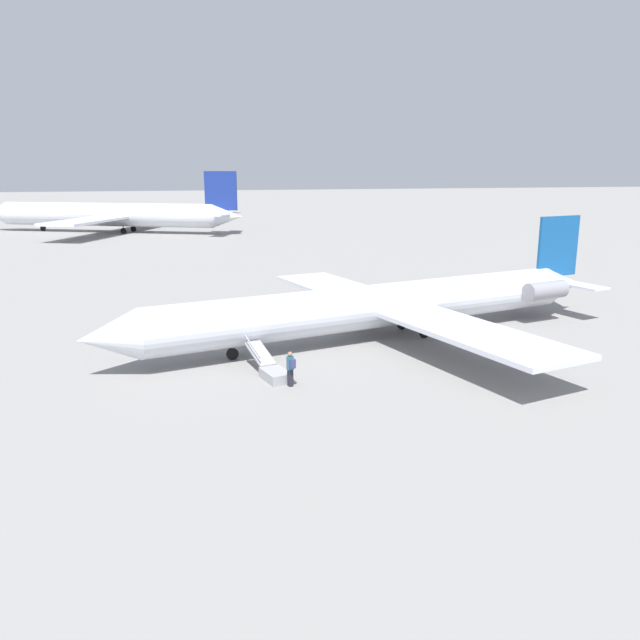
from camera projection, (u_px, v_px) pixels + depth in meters
name	position (u px, v px, depth m)	size (l,w,h in m)	color
ground_plane	(375.00, 339.00, 38.72)	(600.00, 600.00, 0.00)	gray
airplane_main	(390.00, 304.00, 38.69)	(35.00, 27.14, 7.06)	silver
airplane_far_left	(112.00, 214.00, 104.36)	(43.30, 34.26, 10.09)	silver
boarding_stairs	(272.00, 371.00, 31.39)	(1.82, 4.14, 1.74)	#99999E
passenger	(290.00, 367.00, 30.00)	(0.39, 0.56, 1.74)	#23232D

